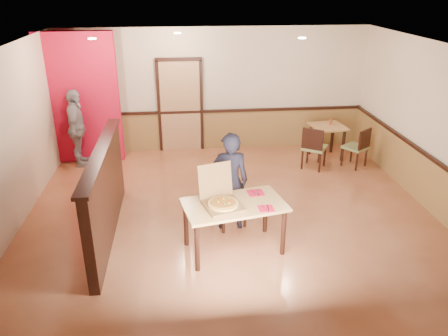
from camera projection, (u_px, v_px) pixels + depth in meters
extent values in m
plane|color=#C3724B|center=(233.00, 221.00, 7.36)|extent=(7.00, 7.00, 0.00)
plane|color=black|center=(235.00, 51.00, 6.24)|extent=(7.00, 7.00, 0.00)
plane|color=beige|center=(215.00, 90.00, 9.99)|extent=(7.00, 0.00, 7.00)
plane|color=beige|center=(0.00, 151.00, 6.47)|extent=(0.00, 7.00, 7.00)
plane|color=beige|center=(446.00, 135.00, 7.13)|extent=(0.00, 7.00, 7.00)
cube|color=olive|center=(215.00, 130.00, 10.34)|extent=(7.00, 0.04, 0.90)
cube|color=black|center=(215.00, 111.00, 10.14)|extent=(7.00, 0.06, 0.06)
cube|color=olive|center=(433.00, 187.00, 7.51)|extent=(0.04, 7.00, 0.90)
cube|color=black|center=(437.00, 162.00, 7.32)|extent=(0.06, 7.00, 0.06)
cube|color=tan|center=(180.00, 106.00, 10.02)|extent=(0.90, 0.06, 2.10)
cube|color=black|center=(106.00, 195.00, 6.71)|extent=(0.14, 3.00, 1.40)
cube|color=black|center=(101.00, 151.00, 6.42)|extent=(0.20, 3.10, 0.05)
cube|color=red|center=(81.00, 99.00, 9.26)|extent=(1.60, 0.20, 2.78)
cylinder|color=#FFF1B2|center=(92.00, 39.00, 7.67)|extent=(0.14, 0.14, 0.02)
cylinder|color=#FFF1B2|center=(177.00, 33.00, 8.45)|extent=(0.14, 0.14, 0.02)
cylinder|color=#FFF1B2|center=(302.00, 38.00, 7.75)|extent=(0.14, 0.14, 0.02)
cube|color=tan|center=(234.00, 205.00, 6.28)|extent=(1.59, 1.11, 0.04)
cylinder|color=black|center=(197.00, 248.00, 5.97)|extent=(0.07, 0.07, 0.74)
cylinder|color=black|center=(186.00, 224.00, 6.55)|extent=(0.07, 0.07, 0.74)
cylinder|color=black|center=(283.00, 232.00, 6.33)|extent=(0.07, 0.07, 0.74)
cylinder|color=black|center=(266.00, 211.00, 6.91)|extent=(0.07, 0.07, 0.74)
cube|color=olive|center=(228.00, 198.00, 7.06)|extent=(0.64, 0.64, 0.06)
cube|color=black|center=(222.00, 178.00, 7.14)|extent=(0.45, 0.22, 0.47)
cylinder|color=black|center=(223.00, 221.00, 6.92)|extent=(0.05, 0.05, 0.42)
cylinder|color=black|center=(212.00, 210.00, 7.25)|extent=(0.05, 0.05, 0.42)
cylinder|color=black|center=(245.00, 215.00, 7.10)|extent=(0.05, 0.05, 0.42)
cylinder|color=black|center=(233.00, 205.00, 7.42)|extent=(0.05, 0.05, 0.42)
cube|color=olive|center=(314.00, 147.00, 9.24)|extent=(0.64, 0.64, 0.06)
cube|color=black|center=(313.00, 139.00, 8.97)|extent=(0.39, 0.27, 0.44)
cylinder|color=black|center=(325.00, 157.00, 9.42)|extent=(0.04, 0.04, 0.40)
cylinder|color=black|center=(320.00, 163.00, 9.11)|extent=(0.04, 0.04, 0.40)
cylinder|color=black|center=(307.00, 154.00, 9.58)|extent=(0.04, 0.04, 0.40)
cylinder|color=black|center=(302.00, 160.00, 9.27)|extent=(0.04, 0.04, 0.40)
cube|color=olive|center=(355.00, 147.00, 9.34)|extent=(0.61, 0.61, 0.06)
cube|color=black|center=(365.00, 139.00, 9.11)|extent=(0.36, 0.28, 0.42)
cylinder|color=black|center=(351.00, 153.00, 9.67)|extent=(0.04, 0.04, 0.38)
cylinder|color=black|center=(366.00, 158.00, 9.43)|extent=(0.04, 0.04, 0.38)
cylinder|color=black|center=(342.00, 157.00, 9.45)|extent=(0.04, 0.04, 0.38)
cylinder|color=black|center=(357.00, 162.00, 9.21)|extent=(0.04, 0.04, 0.38)
cube|color=tan|center=(328.00, 126.00, 9.68)|extent=(0.78, 0.78, 0.04)
cylinder|color=black|center=(320.00, 148.00, 9.53)|extent=(0.07, 0.07, 0.71)
cylinder|color=black|center=(310.00, 139.00, 10.02)|extent=(0.07, 0.07, 0.71)
cylinder|color=black|center=(343.00, 146.00, 9.64)|extent=(0.07, 0.07, 0.71)
cylinder|color=black|center=(332.00, 138.00, 10.13)|extent=(0.07, 0.07, 0.71)
imported|color=black|center=(230.00, 182.00, 6.86)|extent=(0.60, 0.40, 1.63)
imported|color=#96959D|center=(77.00, 129.00, 9.22)|extent=(0.49, 1.01, 1.67)
cube|color=brown|center=(223.00, 206.00, 6.17)|extent=(0.64, 0.64, 0.04)
cube|color=brown|center=(215.00, 180.00, 6.32)|extent=(0.52, 0.24, 0.51)
cylinder|color=gold|center=(223.00, 204.00, 6.16)|extent=(0.54, 0.54, 0.03)
cube|color=red|center=(266.00, 208.00, 6.13)|extent=(0.22, 0.22, 0.00)
cylinder|color=silver|center=(264.00, 208.00, 6.13)|extent=(0.01, 0.18, 0.01)
cube|color=silver|center=(268.00, 208.00, 6.14)|extent=(0.02, 0.19, 0.00)
cube|color=red|center=(256.00, 193.00, 6.58)|extent=(0.26, 0.26, 0.01)
cylinder|color=silver|center=(254.00, 193.00, 6.58)|extent=(0.03, 0.20, 0.01)
cube|color=silver|center=(258.00, 192.00, 6.58)|extent=(0.04, 0.22, 0.00)
cylinder|color=#94421B|center=(331.00, 121.00, 9.73)|extent=(0.05, 0.05, 0.14)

